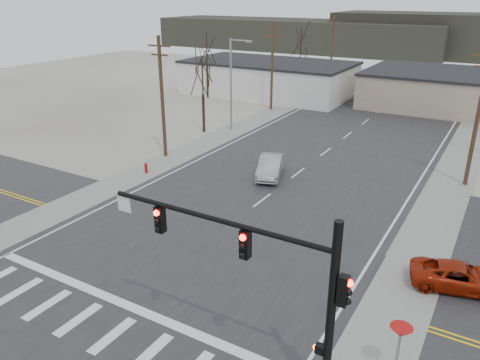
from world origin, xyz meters
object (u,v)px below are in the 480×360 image
object	(u,v)px
fire_hydrant	(146,168)
car_far_a	(434,89)
sedan_crossing	(270,166)
traffic_signal_mast	(275,278)
car_parked_red	(459,277)
car_far_b	(365,89)

from	to	relation	value
fire_hydrant	car_far_a	bearing A→B (deg)	71.99
sedan_crossing	traffic_signal_mast	bearing A→B (deg)	-82.15
fire_hydrant	car_parked_red	bearing A→B (deg)	-10.41
car_parked_red	car_far_a	bearing A→B (deg)	-3.87
sedan_crossing	car_far_a	xyz separation A→B (m)	(5.41, 38.75, -0.01)
car_far_a	car_parked_red	size ratio (longest dim) A/B	1.18
car_parked_red	fire_hydrant	bearing A→B (deg)	65.02
car_far_b	fire_hydrant	bearing A→B (deg)	-107.05
sedan_crossing	car_far_b	size ratio (longest dim) A/B	1.20
traffic_signal_mast	sedan_crossing	size ratio (longest dim) A/B	1.91
traffic_signal_mast	car_parked_red	size ratio (longest dim) A/B	2.02
sedan_crossing	car_parked_red	xyz separation A→B (m)	(14.35, -8.56, -0.17)
sedan_crossing	car_far_b	world-z (taller)	sedan_crossing
traffic_signal_mast	car_far_a	xyz separation A→B (m)	(-4.08, 57.30, -3.86)
car_far_b	car_parked_red	bearing A→B (deg)	-76.80
traffic_signal_mast	fire_hydrant	world-z (taller)	traffic_signal_mast
car_far_a	car_far_b	world-z (taller)	car_far_a
sedan_crossing	car_far_a	size ratio (longest dim) A/B	0.89
car_parked_red	car_far_b	bearing A→B (deg)	7.21
traffic_signal_mast	fire_hydrant	distance (m)	23.39
fire_hydrant	car_parked_red	xyz separation A→B (m)	(22.95, -4.22, 0.20)
traffic_signal_mast	car_parked_red	distance (m)	11.81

